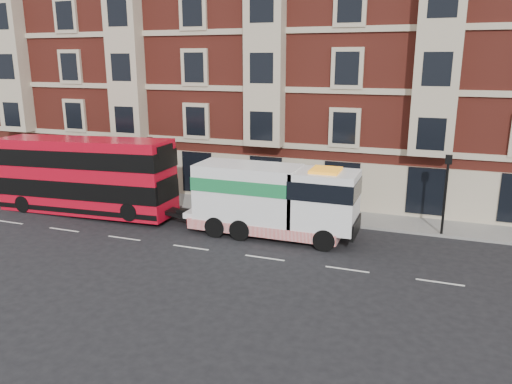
# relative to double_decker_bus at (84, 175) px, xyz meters

# --- Properties ---
(ground) EXTENTS (120.00, 120.00, 0.00)m
(ground) POSITION_rel_double_decker_bus_xyz_m (8.81, -3.08, -2.48)
(ground) COLOR black
(ground) RESTS_ON ground
(sidewalk) EXTENTS (90.00, 3.00, 0.15)m
(sidewalk) POSITION_rel_double_decker_bus_xyz_m (8.81, 4.42, -2.41)
(sidewalk) COLOR slate
(sidewalk) RESTS_ON ground
(victorian_terrace) EXTENTS (45.00, 12.00, 20.40)m
(victorian_terrace) POSITION_rel_double_decker_bus_xyz_m (9.31, 11.92, 7.59)
(victorian_terrace) COLOR maroon
(victorian_terrace) RESTS_ON ground
(lamp_post_west) EXTENTS (0.35, 0.15, 4.35)m
(lamp_post_west) POSITION_rel_double_decker_bus_xyz_m (2.81, 3.12, 0.20)
(lamp_post_west) COLOR black
(lamp_post_west) RESTS_ON sidewalk
(lamp_post_east) EXTENTS (0.35, 0.15, 4.35)m
(lamp_post_east) POSITION_rel_double_decker_bus_xyz_m (20.81, 3.12, 0.20)
(lamp_post_east) COLOR black
(lamp_post_east) RESTS_ON sidewalk
(double_decker_bus) EXTENTS (11.56, 2.65, 4.68)m
(double_decker_bus) POSITION_rel_double_decker_bus_xyz_m (0.00, 0.00, 0.00)
(double_decker_bus) COLOR red
(double_decker_bus) RESTS_ON ground
(tow_truck) EXTENTS (9.26, 2.74, 3.86)m
(tow_truck) POSITION_rel_double_decker_bus_xyz_m (12.06, 0.00, -0.43)
(tow_truck) COLOR white
(tow_truck) RESTS_ON ground
(box_van) EXTENTS (5.17, 2.85, 2.54)m
(box_van) POSITION_rel_double_decker_bus_xyz_m (-7.57, 0.73, -1.23)
(box_van) COLOR silver
(box_van) RESTS_ON ground
(pedestrian) EXTENTS (0.79, 0.74, 1.81)m
(pedestrian) POSITION_rel_double_decker_bus_xyz_m (-0.95, 3.07, -1.43)
(pedestrian) COLOR #1C1F39
(pedestrian) RESTS_ON sidewalk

